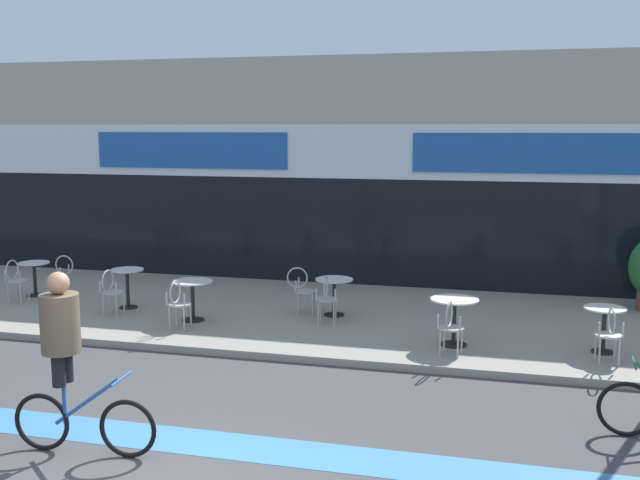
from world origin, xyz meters
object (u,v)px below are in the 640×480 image
(cafe_chair_3_near, at_px, (326,296))
(cafe_chair_3_side, at_px, (302,287))
(bistro_table_1, at_px, (127,281))
(bistro_table_4, at_px, (454,312))
(bistro_table_0, at_px, (34,272))
(cafe_chair_2_near, at_px, (178,301))
(cafe_chair_5_near, at_px, (610,331))
(cafe_chair_0_side, at_px, (61,273))
(cyclist_0, at_px, (66,350))
(cafe_chair_1_near, at_px, (111,289))
(bistro_table_5, at_px, (604,321))
(cafe_chair_4_near, at_px, (450,324))
(bistro_table_2, at_px, (193,292))
(cafe_chair_0_near, at_px, (15,278))
(bistro_table_3, at_px, (334,289))

(cafe_chair_3_near, height_order, cafe_chair_3_side, same)
(bistro_table_1, bearing_deg, bistro_table_4, -8.47)
(bistro_table_0, distance_m, cafe_chair_2_near, 4.41)
(cafe_chair_5_near, bearing_deg, cafe_chair_0_side, 73.86)
(cyclist_0, bearing_deg, bistro_table_4, 48.16)
(bistro_table_0, distance_m, cafe_chair_1_near, 2.67)
(bistro_table_5, height_order, cyclist_0, cyclist_0)
(bistro_table_4, bearing_deg, cafe_chair_1_near, 177.04)
(bistro_table_4, bearing_deg, bistro_table_5, 4.57)
(cafe_chair_4_near, bearing_deg, cafe_chair_2_near, 93.55)
(bistro_table_4, relative_size, cafe_chair_2_near, 0.87)
(bistro_table_5, xyz_separation_m, cafe_chair_3_near, (-4.68, 0.60, -0.00))
(bistro_table_2, distance_m, cafe_chair_0_near, 4.10)
(bistro_table_5, bearing_deg, bistro_table_3, 165.33)
(bistro_table_1, distance_m, cafe_chair_1_near, 0.63)
(cafe_chair_0_near, height_order, cafe_chair_5_near, same)
(bistro_table_0, relative_size, cyclist_0, 0.34)
(bistro_table_5, xyz_separation_m, cafe_chair_5_near, (0.01, -0.63, -0.00))
(bistro_table_3, distance_m, bistro_table_4, 2.75)
(cafe_chair_3_side, distance_m, cyclist_0, 6.46)
(cafe_chair_0_near, distance_m, cafe_chair_0_side, 0.89)
(bistro_table_2, relative_size, cafe_chair_3_side, 0.83)
(bistro_table_1, distance_m, cafe_chair_3_near, 4.09)
(cafe_chair_3_side, bearing_deg, cafe_chair_5_near, -26.59)
(cafe_chair_1_near, height_order, cafe_chair_3_side, same)
(cafe_chair_0_near, bearing_deg, cafe_chair_2_near, -105.93)
(bistro_table_4, distance_m, cafe_chair_2_near, 4.80)
(bistro_table_0, bearing_deg, cafe_chair_1_near, -24.31)
(bistro_table_4, height_order, cafe_chair_2_near, cafe_chair_2_near)
(cafe_chair_0_near, height_order, cyclist_0, cyclist_0)
(cafe_chair_0_side, xyz_separation_m, cyclist_0, (4.36, -6.41, 0.58))
(bistro_table_3, bearing_deg, bistro_table_5, -14.67)
(cafe_chair_3_side, bearing_deg, bistro_table_2, -158.13)
(bistro_table_1, relative_size, cyclist_0, 0.37)
(bistro_table_4, distance_m, cafe_chair_5_near, 2.38)
(cafe_chair_2_near, xyz_separation_m, cafe_chair_4_near, (4.78, -0.38, 0.00))
(bistro_table_4, height_order, bistro_table_5, bistro_table_4)
(cafe_chair_2_near, bearing_deg, cafe_chair_4_near, -94.34)
(cafe_chair_4_near, height_order, cafe_chair_5_near, same)
(bistro_table_0, distance_m, bistro_table_4, 8.99)
(bistro_table_1, distance_m, cafe_chair_0_side, 1.88)
(bistro_table_1, height_order, cafe_chair_0_side, cafe_chair_0_side)
(bistro_table_2, xyz_separation_m, cafe_chair_5_near, (7.13, -0.82, -0.02))
(bistro_table_4, height_order, cafe_chair_0_near, cafe_chair_0_near)
(cafe_chair_1_near, bearing_deg, bistro_table_1, 0.88)
(cafe_chair_5_near, bearing_deg, cafe_chair_3_side, 64.82)
(cafe_chair_2_near, distance_m, cyclist_0, 4.85)
(bistro_table_0, xyz_separation_m, cafe_chair_1_near, (2.44, -1.10, 0.01))
(cafe_chair_0_near, bearing_deg, cafe_chair_4_near, -100.69)
(bistro_table_1, xyz_separation_m, cafe_chair_3_side, (3.46, 0.44, -0.03))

